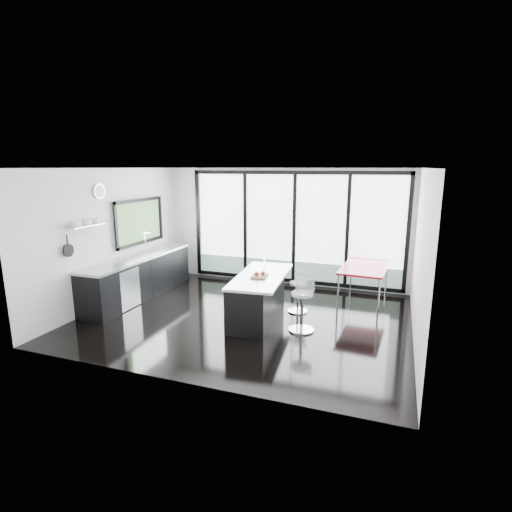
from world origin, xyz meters
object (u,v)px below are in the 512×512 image
at_px(bar_stool_far, 298,297).
at_px(island, 258,296).
at_px(bar_stool_near, 302,312).
at_px(red_table, 363,285).

bearing_deg(bar_stool_far, island, -122.84).
distance_m(bar_stool_near, bar_stool_far, 0.95).
bearing_deg(bar_stool_far, red_table, 55.61).
relative_size(bar_stool_far, red_table, 0.41).
distance_m(island, bar_stool_near, 1.02).
bearing_deg(island, red_table, 38.19).
bearing_deg(bar_stool_near, bar_stool_far, 112.61).
bearing_deg(island, bar_stool_far, 39.17).
height_order(bar_stool_far, red_table, red_table).
bearing_deg(red_table, island, -141.81).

